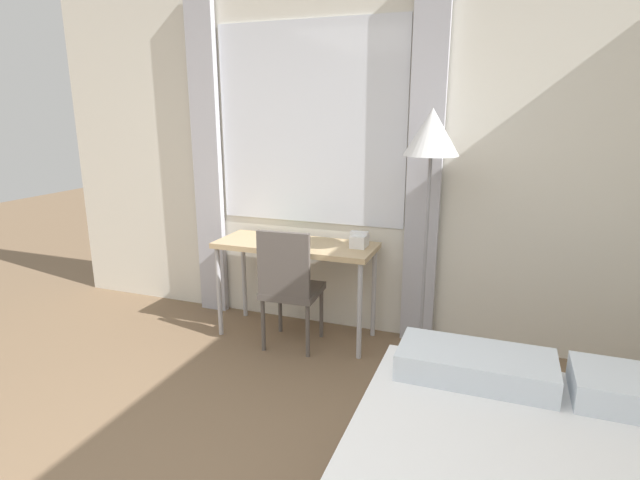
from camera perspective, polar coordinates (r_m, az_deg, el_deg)
wall_back_with_window at (r=3.80m, az=4.22°, el=9.21°), size 5.46×0.13×2.70m
desk at (r=3.75m, az=-2.79°, el=-1.37°), size 1.20×0.48×0.75m
desk_chair at (r=3.60m, az=-3.55°, el=-4.96°), size 0.42×0.42×0.91m
standing_lamp at (r=3.26m, az=12.56°, el=9.90°), size 0.35×0.35×1.72m
telephone at (r=3.62m, az=4.51°, el=-0.01°), size 0.13×0.15×0.11m
book at (r=3.83m, az=-3.97°, el=0.25°), size 0.27×0.21×0.02m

